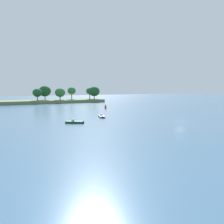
# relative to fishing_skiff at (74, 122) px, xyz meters

# --- Properties ---
(ground_plane) EXTENTS (400.00, 400.00, 0.00)m
(ground_plane) POSITION_rel_fishing_skiff_xyz_m (24.47, -8.62, -0.30)
(ground_plane) COLOR #3D607F
(treeline_island) EXTENTS (54.88, 16.81, 9.03)m
(treeline_island) POSITION_rel_fishing_skiff_xyz_m (18.38, 79.54, 2.31)
(treeline_island) COLOR #66754C
(treeline_island) RESTS_ON ground
(fishing_skiff) EXTENTS (4.07, 3.23, 1.03)m
(fishing_skiff) POSITION_rel_fishing_skiff_xyz_m (0.00, 0.00, 0.00)
(fishing_skiff) COLOR #19472D
(fishing_skiff) RESTS_ON ground
(small_motorboat) EXTENTS (2.82, 5.08, 0.98)m
(small_motorboat) POSITION_rel_fishing_skiff_xyz_m (10.88, 8.01, -0.03)
(small_motorboat) COLOR slate
(small_motorboat) RESTS_ON ground
(channel_buoy_red) EXTENTS (0.70, 0.70, 1.90)m
(channel_buoy_red) POSITION_rel_fishing_skiff_xyz_m (24.30, 32.64, 0.52)
(channel_buoy_red) COLOR red
(channel_buoy_red) RESTS_ON ground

